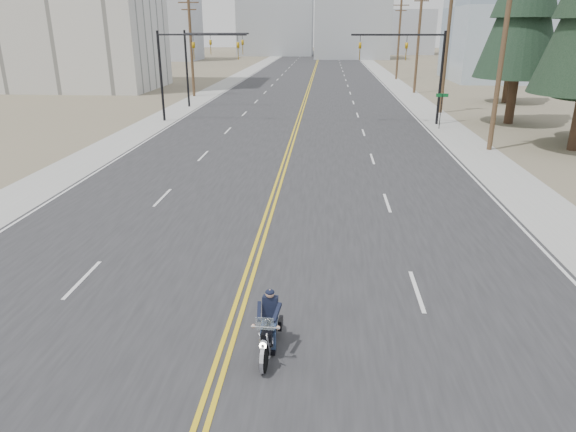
# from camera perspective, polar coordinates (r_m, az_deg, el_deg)

# --- Properties ---
(ground_plane) EXTENTS (400.00, 400.00, 0.00)m
(ground_plane) POSITION_cam_1_polar(r_m,az_deg,el_deg) (12.07, -7.66, -16.61)
(ground_plane) COLOR #776D56
(ground_plane) RESTS_ON ground
(road) EXTENTS (20.00, 200.00, 0.01)m
(road) POSITION_cam_1_polar(r_m,az_deg,el_deg) (79.79, 2.67, 15.00)
(road) COLOR #303033
(road) RESTS_ON ground
(sidewalk_left) EXTENTS (3.00, 200.00, 0.01)m
(sidewalk_left) POSITION_cam_1_polar(r_m,az_deg,el_deg) (80.93, -5.78, 14.99)
(sidewalk_left) COLOR #A5A5A0
(sidewalk_left) RESTS_ON ground
(sidewalk_right) EXTENTS (3.00, 200.00, 0.01)m
(sidewalk_right) POSITION_cam_1_polar(r_m,az_deg,el_deg) (80.29, 11.18, 14.69)
(sidewalk_right) COLOR #A5A5A0
(sidewalk_right) RESTS_ON ground
(traffic_mast_left) EXTENTS (7.10, 0.26, 7.00)m
(traffic_mast_left) POSITION_cam_1_polar(r_m,az_deg,el_deg) (42.98, -11.42, 16.80)
(traffic_mast_left) COLOR black
(traffic_mast_left) RESTS_ON ground
(traffic_mast_right) EXTENTS (7.10, 0.26, 7.00)m
(traffic_mast_right) POSITION_cam_1_polar(r_m,az_deg,el_deg) (42.04, 14.01, 16.54)
(traffic_mast_right) COLOR black
(traffic_mast_right) RESTS_ON ground
(traffic_mast_far) EXTENTS (6.10, 0.26, 7.00)m
(traffic_mast_far) POSITION_cam_1_polar(r_m,az_deg,el_deg) (50.82, -9.36, 17.32)
(traffic_mast_far) COLOR black
(traffic_mast_far) RESTS_ON ground
(street_sign) EXTENTS (0.90, 0.06, 2.62)m
(street_sign) POSITION_cam_1_polar(r_m,az_deg,el_deg) (40.71, 16.67, 11.75)
(street_sign) COLOR black
(street_sign) RESTS_ON ground
(utility_pole_b) EXTENTS (2.20, 0.30, 11.50)m
(utility_pole_b) POSITION_cam_1_polar(r_m,az_deg,el_deg) (34.04, 22.76, 16.67)
(utility_pole_b) COLOR brown
(utility_pole_b) RESTS_ON ground
(utility_pole_c) EXTENTS (2.20, 0.30, 11.00)m
(utility_pole_c) POSITION_cam_1_polar(r_m,az_deg,el_deg) (48.55, 17.24, 17.61)
(utility_pole_c) COLOR brown
(utility_pole_c) RESTS_ON ground
(utility_pole_d) EXTENTS (2.20, 0.30, 11.50)m
(utility_pole_d) POSITION_cam_1_polar(r_m,az_deg,el_deg) (63.28, 14.29, 18.51)
(utility_pole_d) COLOR brown
(utility_pole_d) RESTS_ON ground
(utility_pole_e) EXTENTS (2.20, 0.30, 11.00)m
(utility_pole_e) POSITION_cam_1_polar(r_m,az_deg,el_deg) (80.11, 12.22, 18.72)
(utility_pole_e) COLOR brown
(utility_pole_e) RESTS_ON ground
(utility_pole_left) EXTENTS (2.20, 0.30, 10.50)m
(utility_pole_left) POSITION_cam_1_polar(r_m,az_deg,el_deg) (59.32, -10.72, 18.20)
(utility_pole_left) COLOR brown
(utility_pole_left) RESTS_ON ground
(glass_building) EXTENTS (24.00, 16.00, 20.00)m
(glass_building) POSITION_cam_1_polar(r_m,az_deg,el_deg) (84.87, 26.46, 20.14)
(glass_building) COLOR #9EB5CC
(glass_building) RESTS_ON ground
(haze_bldg_a) EXTENTS (14.00, 12.00, 22.00)m
(haze_bldg_a) POSITION_cam_1_polar(r_m,az_deg,el_deg) (129.94, -13.38, 21.37)
(haze_bldg_a) COLOR #B7BCC6
(haze_bldg_a) RESTS_ON ground
(haze_bldg_b) EXTENTS (18.00, 14.00, 14.00)m
(haze_bldg_b) POSITION_cam_1_polar(r_m,az_deg,el_deg) (134.56, 7.09, 19.96)
(haze_bldg_b) COLOR #ADB2B7
(haze_bldg_b) RESTS_ON ground
(haze_bldg_c) EXTENTS (16.00, 12.00, 18.00)m
(haze_bldg_c) POSITION_cam_1_polar(r_m,az_deg,el_deg) (125.27, 23.15, 19.51)
(haze_bldg_c) COLOR #B7BCC6
(haze_bldg_c) RESTS_ON ground
(haze_bldg_d) EXTENTS (20.00, 15.00, 26.00)m
(haze_bldg_d) POSITION_cam_1_polar(r_m,az_deg,el_deg) (150.22, -1.33, 22.40)
(haze_bldg_d) COLOR #ADB2B7
(haze_bldg_d) RESTS_ON ground
(haze_bldg_e) EXTENTS (14.00, 14.00, 12.00)m
(haze_bldg_e) POSITION_cam_1_polar(r_m,az_deg,el_deg) (161.05, 13.08, 19.28)
(haze_bldg_e) COLOR #B7BCC6
(haze_bldg_e) RESTS_ON ground
(haze_bldg_f) EXTENTS (12.00, 12.00, 16.00)m
(haze_bldg_f) POSITION_cam_1_polar(r_m,az_deg,el_deg) (148.90, -17.37, 19.65)
(haze_bldg_f) COLOR #ADB2B7
(haze_bldg_f) RESTS_ON ground
(motorcyclist) EXTENTS (0.93, 1.99, 1.53)m
(motorcyclist) POSITION_cam_1_polar(r_m,az_deg,el_deg) (12.10, -2.18, -11.94)
(motorcyclist) COLOR black
(motorcyclist) RESTS_ON ground
(conifer_far) EXTENTS (5.79, 5.79, 15.52)m
(conifer_far) POSITION_cam_1_polar(r_m,az_deg,el_deg) (57.63, 24.23, 20.25)
(conifer_far) COLOR #382619
(conifer_far) RESTS_ON ground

